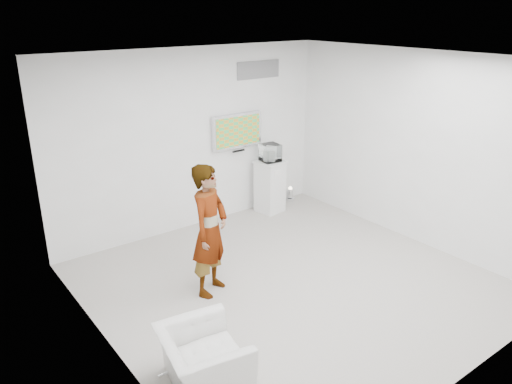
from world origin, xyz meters
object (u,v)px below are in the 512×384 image
tv (237,131)px  person (210,230)px  pedestal (270,186)px  floor_uplight (290,194)px  armchair (203,360)px

tv → person: 2.76m
pedestal → person: bearing=-144.2°
person → pedestal: 2.93m
person → pedestal: person is taller
pedestal → floor_uplight: bearing=14.8°
armchair → floor_uplight: bearing=-40.1°
armchair → pedestal: 4.62m
person → floor_uplight: bearing=2.2°
armchair → floor_uplight: size_ratio=3.29×
tv → floor_uplight: tv is taller
person → pedestal: size_ratio=1.82×
armchair → person: bearing=-24.6°
armchair → floor_uplight: armchair is taller
pedestal → armchair: bearing=-136.9°
person → armchair: 1.87m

